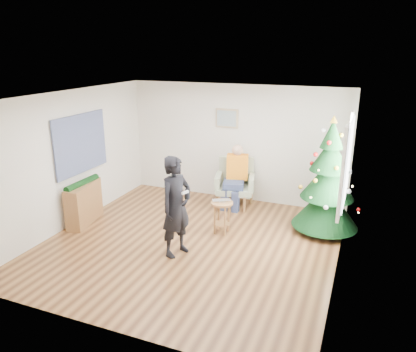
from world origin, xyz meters
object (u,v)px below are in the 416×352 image
at_px(armchair, 235,188).
at_px(console, 84,203).
at_px(christmas_tree, 328,181).
at_px(stool, 222,217).
at_px(standing_man, 176,207).

distance_m(armchair, console, 3.19).
xyz_separation_m(armchair, console, (-2.48, -2.00, 0.01)).
bearing_deg(christmas_tree, console, -163.03).
bearing_deg(armchair, console, -154.83).
height_order(christmas_tree, stool, christmas_tree).
height_order(armchair, standing_man, standing_man).
relative_size(christmas_tree, standing_man, 1.30).
height_order(stool, console, console).
bearing_deg(standing_man, christmas_tree, -31.44).
relative_size(christmas_tree, armchair, 2.13).
distance_m(stool, console, 2.76).
bearing_deg(stool, standing_man, -112.23).
relative_size(stool, console, 0.62).
bearing_deg(standing_man, armchair, 13.88).
xyz_separation_m(christmas_tree, standing_man, (-2.21, -1.84, -0.14)).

